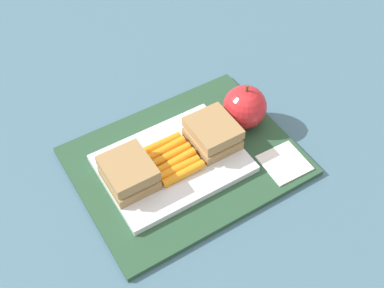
{
  "coord_description": "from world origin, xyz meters",
  "views": [
    {
      "loc": [
        -0.26,
        -0.44,
        0.65
      ],
      "look_at": [
        0.01,
        0.0,
        0.04
      ],
      "focal_mm": 45.65,
      "sensor_mm": 36.0,
      "label": 1
    }
  ],
  "objects_px": {
    "food_tray": "(173,163)",
    "paper_napkin": "(284,163)",
    "sandwich_half_left": "(129,173)",
    "apple": "(245,107)",
    "sandwich_half_right": "(213,133)",
    "carrot_sticks_bundle": "(172,159)"
  },
  "relations": [
    {
      "from": "sandwich_half_right",
      "to": "apple",
      "type": "distance_m",
      "value": 0.08
    },
    {
      "from": "sandwich_half_left",
      "to": "apple",
      "type": "relative_size",
      "value": 0.91
    },
    {
      "from": "sandwich_half_right",
      "to": "apple",
      "type": "relative_size",
      "value": 0.91
    },
    {
      "from": "sandwich_half_right",
      "to": "paper_napkin",
      "type": "bearing_deg",
      "value": -48.79
    },
    {
      "from": "food_tray",
      "to": "carrot_sticks_bundle",
      "type": "distance_m",
      "value": 0.01
    },
    {
      "from": "sandwich_half_left",
      "to": "carrot_sticks_bundle",
      "type": "height_order",
      "value": "sandwich_half_left"
    },
    {
      "from": "sandwich_half_left",
      "to": "sandwich_half_right",
      "type": "distance_m",
      "value": 0.16
    },
    {
      "from": "apple",
      "to": "paper_napkin",
      "type": "relative_size",
      "value": 1.25
    },
    {
      "from": "sandwich_half_left",
      "to": "apple",
      "type": "bearing_deg",
      "value": 4.59
    },
    {
      "from": "food_tray",
      "to": "paper_napkin",
      "type": "distance_m",
      "value": 0.19
    },
    {
      "from": "food_tray",
      "to": "sandwich_half_left",
      "type": "bearing_deg",
      "value": 180.0
    },
    {
      "from": "sandwich_half_right",
      "to": "paper_napkin",
      "type": "xyz_separation_m",
      "value": [
        0.08,
        -0.09,
        -0.03
      ]
    },
    {
      "from": "sandwich_half_right",
      "to": "carrot_sticks_bundle",
      "type": "distance_m",
      "value": 0.08
    },
    {
      "from": "food_tray",
      "to": "sandwich_half_right",
      "type": "xyz_separation_m",
      "value": [
        0.08,
        0.0,
        0.03
      ]
    },
    {
      "from": "carrot_sticks_bundle",
      "to": "apple",
      "type": "relative_size",
      "value": 0.99
    },
    {
      "from": "sandwich_half_left",
      "to": "paper_napkin",
      "type": "bearing_deg",
      "value": -21.48
    },
    {
      "from": "apple",
      "to": "sandwich_half_right",
      "type": "bearing_deg",
      "value": -166.49
    },
    {
      "from": "sandwich_half_right",
      "to": "food_tray",
      "type": "bearing_deg",
      "value": 180.0
    },
    {
      "from": "sandwich_half_right",
      "to": "apple",
      "type": "xyz_separation_m",
      "value": [
        0.08,
        0.02,
        0.0
      ]
    },
    {
      "from": "food_tray",
      "to": "apple",
      "type": "relative_size",
      "value": 2.63
    },
    {
      "from": "food_tray",
      "to": "sandwich_half_left",
      "type": "height_order",
      "value": "sandwich_half_left"
    },
    {
      "from": "sandwich_half_left",
      "to": "sandwich_half_right",
      "type": "height_order",
      "value": "same"
    }
  ]
}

